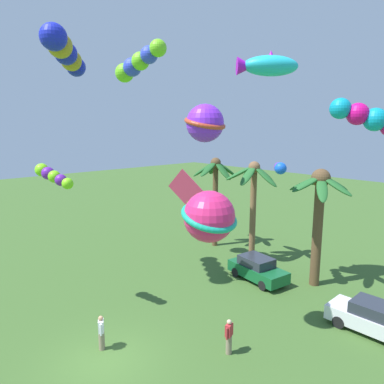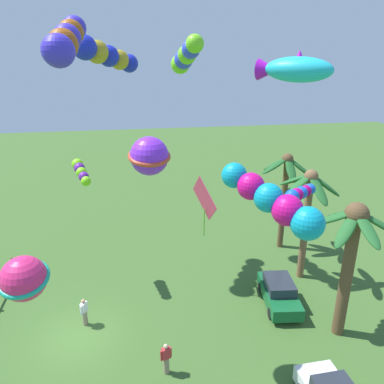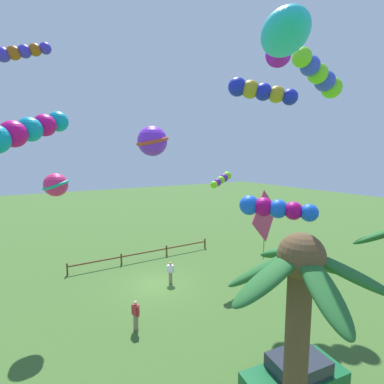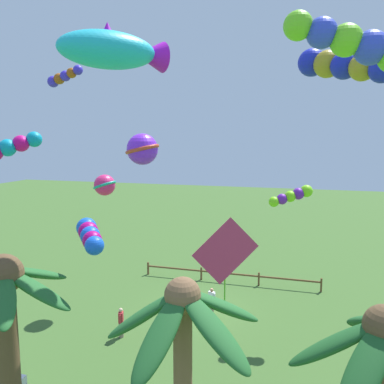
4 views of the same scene
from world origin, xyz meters
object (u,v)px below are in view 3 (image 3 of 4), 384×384
at_px(palm_tree_2, 298,313).
at_px(spectator_1, 136,315).
at_px(parked_car_1, 295,377).
at_px(kite_tube_0, 222,180).
at_px(kite_tube_1, 22,52).
at_px(kite_tube_2, 260,91).
at_px(kite_tube_9, 274,208).
at_px(kite_ball_6, 152,141).
at_px(spectator_0, 170,273).
at_px(kite_tube_5, 26,131).
at_px(kite_diamond_7, 265,216).
at_px(kite_fish_4, 284,36).
at_px(kite_tube_3, 320,76).
at_px(kite_ball_8, 56,185).

bearing_deg(palm_tree_2, spectator_1, -83.36).
height_order(parked_car_1, kite_tube_0, kite_tube_0).
bearing_deg(kite_tube_0, kite_tube_1, 7.38).
bearing_deg(kite_tube_2, kite_tube_9, 48.88).
distance_m(kite_tube_1, kite_ball_6, 7.02).
relative_size(palm_tree_2, spectator_1, 4.55).
xyz_separation_m(spectator_0, kite_tube_9, (1.50, 10.78, 6.52)).
relative_size(spectator_1, kite_tube_5, 0.60).
xyz_separation_m(parked_car_1, kite_diamond_7, (-2.19, -3.99, 5.19)).
xyz_separation_m(kite_tube_1, kite_diamond_7, (-10.26, 5.21, -7.78)).
xyz_separation_m(palm_tree_2, kite_fish_4, (-2.14, -2.71, 7.74)).
xyz_separation_m(spectator_0, kite_tube_5, (8.30, 6.47, 9.03)).
bearing_deg(kite_tube_9, kite_ball_6, -80.40).
distance_m(kite_tube_3, kite_tube_5, 15.08).
height_order(spectator_0, kite_diamond_7, kite_diamond_7).
relative_size(parked_car_1, kite_ball_6, 2.25).
distance_m(kite_tube_1, kite_tube_3, 15.32).
bearing_deg(kite_diamond_7, kite_tube_0, -108.71).
xyz_separation_m(kite_diamond_7, kite_ball_8, (9.05, -7.26, 1.47)).
bearing_deg(kite_ball_8, kite_tube_5, 79.10).
distance_m(spectator_1, kite_tube_1, 13.78).
bearing_deg(kite_tube_1, kite_tube_2, 179.27).
bearing_deg(kite_tube_0, kite_ball_6, 26.69).
bearing_deg(kite_tube_3, kite_tube_5, -0.35).
distance_m(spectator_0, kite_ball_8, 9.61).
xyz_separation_m(kite_tube_0, kite_tube_1, (12.58, 1.63, 6.46)).
bearing_deg(kite_tube_2, kite_ball_6, 10.99).
xyz_separation_m(kite_tube_3, kite_tube_9, (7.81, 4.22, -6.23)).
bearing_deg(kite_tube_5, kite_fish_4, 153.50).
relative_size(spectator_1, kite_tube_1, 0.69).
distance_m(kite_tube_3, kite_ball_8, 16.22).
distance_m(palm_tree_2, kite_tube_1, 15.10).
height_order(kite_diamond_7, kite_tube_9, kite_tube_9).
bearing_deg(spectator_1, kite_tube_5, 30.54).
distance_m(kite_tube_3, kite_ball_6, 10.23).
distance_m(spectator_0, kite_tube_9, 12.69).
bearing_deg(spectator_0, spectator_1, 44.67).
distance_m(palm_tree_2, kite_tube_9, 3.34).
bearing_deg(kite_diamond_7, kite_tube_5, -2.22).
xyz_separation_m(kite_ball_8, kite_tube_9, (-5.48, 11.17, -0.08)).
relative_size(parked_car_1, kite_fish_4, 1.21).
bearing_deg(kite_tube_0, kite_ball_8, -2.12).
bearing_deg(kite_ball_8, kite_tube_1, 59.29).
xyz_separation_m(kite_tube_0, kite_tube_3, (-1.93, 6.53, 6.31)).
bearing_deg(kite_tube_2, kite_tube_0, -43.41).
height_order(kite_tube_2, kite_tube_5, kite_tube_2).
bearing_deg(kite_ball_6, kite_tube_1, -19.46).
relative_size(kite_tube_1, kite_tube_5, 0.87).
xyz_separation_m(kite_tube_3, kite_ball_6, (9.03, -2.96, -3.78)).
distance_m(spectator_0, kite_ball_6, 10.04).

